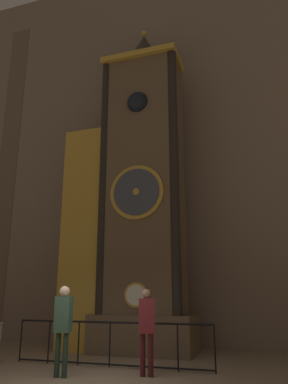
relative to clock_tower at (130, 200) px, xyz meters
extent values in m
cube|color=#7A6656|center=(0.52, 1.51, 3.00)|extent=(24.00, 0.30, 15.24)
cube|color=brown|center=(-6.08, 1.41, 2.24)|extent=(0.90, 0.12, 13.71)
cube|color=brown|center=(0.46, 0.03, -4.07)|extent=(3.05, 1.61, 1.09)
cube|color=brown|center=(0.46, 0.03, 0.74)|extent=(2.44, 1.40, 8.54)
cube|color=gold|center=(0.46, -0.08, 4.91)|extent=(2.64, 1.54, 0.20)
cylinder|color=gold|center=(0.46, -0.70, -2.98)|extent=(0.69, 0.05, 0.69)
cylinder|color=silver|center=(0.46, -0.73, -2.98)|extent=(0.57, 0.03, 0.57)
cylinder|color=gold|center=(0.46, -0.70, 0.06)|extent=(1.71, 0.07, 1.71)
cylinder|color=#3D424C|center=(0.46, -0.75, 0.06)|extent=(1.47, 0.04, 1.47)
cylinder|color=gold|center=(0.46, -0.77, 0.06)|extent=(0.21, 0.03, 0.21)
cube|color=#3A2D21|center=(0.46, -0.18, 3.13)|extent=(0.90, 0.42, 0.90)
sphere|color=black|center=(0.46, -0.61, 3.13)|extent=(0.72, 0.72, 0.72)
cylinder|color=black|center=(-0.70, -0.58, 0.74)|extent=(0.30, 0.30, 8.54)
cylinder|color=black|center=(1.62, -0.58, 0.74)|extent=(0.30, 0.30, 8.54)
cylinder|color=gold|center=(0.46, 0.03, 5.16)|extent=(0.96, 0.96, 0.30)
cone|color=black|center=(0.46, 0.03, 5.76)|extent=(0.91, 0.91, 0.90)
sphere|color=gold|center=(0.46, 0.03, 6.33)|extent=(0.20, 0.20, 0.20)
cube|color=maroon|center=(-1.49, 0.08, -1.07)|extent=(1.35, 1.19, 7.10)
cube|color=gold|center=(-1.49, -0.53, -1.07)|extent=(1.42, 0.06, 7.10)
cylinder|color=black|center=(-2.15, -2.26, -4.11)|extent=(0.04, 0.04, 1.02)
cylinder|color=black|center=(-1.32, -2.26, -4.11)|extent=(0.04, 0.04, 1.02)
cylinder|color=black|center=(-0.49, -2.26, -4.11)|extent=(0.04, 0.04, 1.02)
cylinder|color=black|center=(0.35, -2.26, -4.11)|extent=(0.04, 0.04, 1.02)
cylinder|color=black|center=(1.18, -2.26, -4.11)|extent=(0.04, 0.04, 1.02)
cylinder|color=black|center=(2.01, -2.26, -4.11)|extent=(0.04, 0.04, 1.02)
cylinder|color=black|center=(2.84, -2.26, -4.11)|extent=(0.04, 0.04, 1.02)
cylinder|color=black|center=(0.35, -2.26, -3.62)|extent=(4.99, 0.05, 0.05)
cylinder|color=black|center=(0.35, -2.26, -4.56)|extent=(4.99, 0.04, 0.04)
cylinder|color=#213427|center=(-0.25, -3.64, -4.18)|extent=(0.11, 0.11, 0.87)
cylinder|color=#213427|center=(-0.07, -3.64, -4.18)|extent=(0.11, 0.11, 0.87)
cube|color=#385642|center=(-0.16, -3.64, -3.38)|extent=(0.36, 0.25, 0.74)
sphere|color=beige|center=(-0.16, -3.64, -2.91)|extent=(0.23, 0.23, 0.23)
cylinder|color=#461518|center=(1.42, -3.00, -4.20)|extent=(0.11, 0.11, 0.84)
cylinder|color=#461518|center=(1.60, -3.00, -4.20)|extent=(0.11, 0.11, 0.84)
cube|color=maroon|center=(1.51, -3.00, -3.41)|extent=(0.39, 0.32, 0.72)
sphere|color=#8C664C|center=(1.51, -3.00, -2.95)|extent=(0.21, 0.21, 0.21)
sphere|color=gray|center=(-2.58, -2.54, -3.70)|extent=(0.09, 0.09, 0.09)
camera|label=1|loc=(4.10, -11.10, -2.99)|focal=35.00mm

